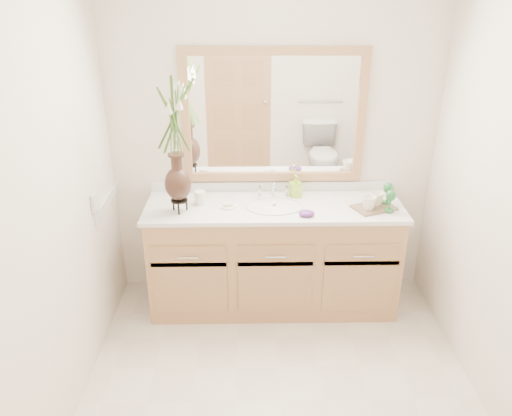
{
  "coord_description": "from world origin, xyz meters",
  "views": [
    {
      "loc": [
        -0.19,
        -2.23,
        2.3
      ],
      "look_at": [
        -0.14,
        0.65,
        0.98
      ],
      "focal_mm": 35.0,
      "sensor_mm": 36.0,
      "label": 1
    }
  ],
  "objects_px": {
    "flower_vase": "(174,129)",
    "soap_bottle": "(296,187)",
    "tumbler": "(200,198)",
    "tray": "(374,208)"
  },
  "relations": [
    {
      "from": "flower_vase",
      "to": "soap_bottle",
      "type": "bearing_deg",
      "value": 16.96
    },
    {
      "from": "flower_vase",
      "to": "tumbler",
      "type": "height_order",
      "value": "flower_vase"
    },
    {
      "from": "flower_vase",
      "to": "soap_bottle",
      "type": "distance_m",
      "value": 1.01
    },
    {
      "from": "tumbler",
      "to": "flower_vase",
      "type": "bearing_deg",
      "value": -135.75
    },
    {
      "from": "flower_vase",
      "to": "tray",
      "type": "relative_size",
      "value": 3.06
    },
    {
      "from": "flower_vase",
      "to": "soap_bottle",
      "type": "xyz_separation_m",
      "value": [
        0.83,
        0.25,
        -0.52
      ]
    },
    {
      "from": "tumbler",
      "to": "tray",
      "type": "relative_size",
      "value": 0.34
    },
    {
      "from": "flower_vase",
      "to": "tray",
      "type": "height_order",
      "value": "flower_vase"
    },
    {
      "from": "flower_vase",
      "to": "soap_bottle",
      "type": "height_order",
      "value": "flower_vase"
    },
    {
      "from": "soap_bottle",
      "to": "tray",
      "type": "height_order",
      "value": "soap_bottle"
    }
  ]
}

